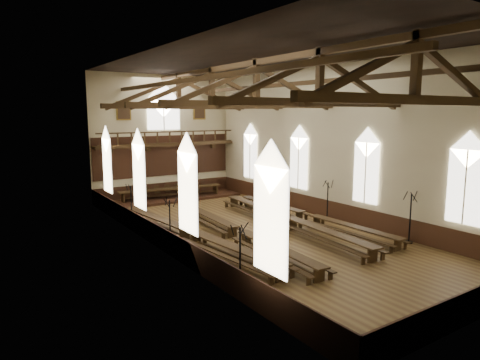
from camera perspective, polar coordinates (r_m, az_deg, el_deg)
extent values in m
plane|color=brown|center=(25.38, 2.11, -6.91)|extent=(26.00, 26.00, 0.00)
plane|color=#BEB890|center=(35.84, -10.13, 5.69)|extent=(12.00, 0.00, 12.00)
plane|color=#BEB890|center=(21.56, -10.90, 3.65)|extent=(0.00, 26.00, 26.00)
plane|color=#BEB890|center=(28.42, 12.07, 4.84)|extent=(0.00, 26.00, 26.00)
plane|color=black|center=(24.62, 2.24, 16.09)|extent=(26.00, 26.00, 0.00)
cube|color=#351C10|center=(36.30, -9.92, -1.26)|extent=(11.90, 0.08, 1.20)
cube|color=#351C10|center=(17.06, 29.32, -14.00)|extent=(11.90, 0.08, 1.20)
cube|color=#351C10|center=(22.40, -10.47, -7.62)|extent=(0.08, 25.90, 1.20)
cube|color=#351C10|center=(29.02, 11.73, -3.86)|extent=(0.08, 25.90, 1.20)
cube|color=white|center=(14.13, 4.07, -5.50)|extent=(0.05, 1.80, 3.60)
cube|color=white|center=(13.79, 4.16, 1.76)|extent=(0.05, 1.80, 1.80)
cylinder|color=#BEB890|center=(14.15, 4.20, -5.48)|extent=(0.08, 0.08, 3.60)
cube|color=white|center=(19.11, -6.99, -1.75)|extent=(0.05, 1.80, 3.60)
cube|color=white|center=(18.87, -7.09, 3.63)|extent=(0.05, 1.80, 1.80)
cylinder|color=#BEB890|center=(19.13, -6.88, -1.74)|extent=(0.08, 0.08, 3.60)
cube|color=white|center=(24.56, -13.30, 0.43)|extent=(0.05, 1.80, 3.60)
cube|color=white|center=(24.37, -13.45, 4.62)|extent=(0.05, 1.80, 1.80)
cylinder|color=#BEB890|center=(24.57, -13.21, 0.44)|extent=(0.08, 0.08, 3.60)
cube|color=white|center=(30.21, -17.28, 1.81)|extent=(0.05, 1.80, 3.60)
cube|color=white|center=(30.06, -17.44, 5.22)|extent=(0.05, 1.80, 1.80)
cylinder|color=#BEB890|center=(30.22, -17.21, 1.82)|extent=(0.08, 0.08, 3.60)
cube|color=white|center=(23.17, 27.85, -0.86)|extent=(0.05, 1.80, 3.60)
cube|color=white|center=(22.97, 28.18, 3.57)|extent=(0.05, 1.80, 1.80)
cylinder|color=#BEB890|center=(23.14, 27.80, -0.87)|extent=(0.08, 0.08, 3.60)
cube|color=white|center=(26.51, 16.44, 0.92)|extent=(0.05, 1.80, 3.60)
cube|color=white|center=(26.33, 16.61, 4.80)|extent=(0.05, 1.80, 1.80)
cylinder|color=#BEB890|center=(26.48, 16.38, 0.91)|extent=(0.08, 0.08, 3.60)
cube|color=white|center=(30.67, 7.83, 2.23)|extent=(0.05, 1.80, 3.60)
cube|color=white|center=(30.51, 7.91, 5.59)|extent=(0.05, 1.80, 1.80)
cylinder|color=#BEB890|center=(30.64, 7.78, 2.23)|extent=(0.08, 0.08, 3.60)
cube|color=white|center=(35.36, 1.39, 3.18)|extent=(0.05, 1.80, 3.60)
cube|color=white|center=(35.22, 1.40, 6.10)|extent=(0.05, 1.80, 1.80)
cylinder|color=#BEB890|center=(35.33, 1.33, 3.18)|extent=(0.08, 0.08, 3.60)
cube|color=white|center=(35.70, -10.15, 8.57)|extent=(2.80, 0.05, 2.40)
cube|color=white|center=(35.71, -10.20, 10.49)|extent=(2.80, 0.05, 2.80)
cylinder|color=#BEB890|center=(35.66, -10.12, 8.57)|extent=(0.10, 0.10, 2.40)
cube|color=#322310|center=(35.28, -9.68, 4.68)|extent=(11.80, 1.20, 0.20)
cube|color=#351C10|center=(35.90, -10.03, 3.22)|extent=(11.80, 0.10, 3.30)
cube|color=#322310|center=(34.73, -9.36, 6.36)|extent=(11.60, 0.12, 0.10)
cube|color=#322310|center=(34.78, -9.32, 4.88)|extent=(11.60, 0.12, 0.10)
cube|color=#322310|center=(34.11, -16.88, 3.86)|extent=(0.35, 0.40, 0.50)
cube|color=#322310|center=(35.09, -12.18, 4.17)|extent=(0.35, 0.40, 0.50)
cube|color=#322310|center=(36.29, -7.76, 4.44)|extent=(0.35, 0.40, 0.50)
cube|color=#322310|center=(37.70, -3.65, 4.67)|extent=(0.35, 0.40, 0.50)
cube|color=brown|center=(34.52, -15.25, 8.89)|extent=(1.15, 0.06, 1.45)
cube|color=black|center=(34.48, -15.23, 8.89)|extent=(0.95, 0.04, 1.25)
cube|color=brown|center=(37.15, -5.44, 9.14)|extent=(1.15, 0.06, 1.45)
cube|color=black|center=(37.12, -5.41, 9.14)|extent=(0.95, 0.04, 1.25)
cube|color=#322310|center=(17.34, 22.23, 9.87)|extent=(11.70, 0.35, 0.35)
cube|color=#322310|center=(17.43, 22.49, 14.14)|extent=(0.30, 0.30, 2.40)
cube|color=#322310|center=(15.12, 16.09, 13.84)|extent=(5.44, 0.26, 2.40)
cube|color=#322310|center=(19.83, 27.19, 11.96)|extent=(5.44, 0.26, 2.40)
cube|color=#322310|center=(20.59, 10.51, 10.11)|extent=(11.70, 0.35, 0.35)
cube|color=#322310|center=(20.66, 10.61, 13.72)|extent=(0.30, 0.30, 2.40)
cube|color=#322310|center=(18.75, 4.08, 13.13)|extent=(5.44, 0.26, 2.40)
cube|color=#322310|center=(22.72, 15.92, 12.07)|extent=(5.44, 0.26, 2.40)
cube|color=#322310|center=(24.43, 2.21, 10.03)|extent=(11.70, 0.35, 0.35)
cube|color=#322310|center=(24.50, 2.23, 13.07)|extent=(0.30, 0.30, 2.40)
cube|color=#322310|center=(22.91, -3.77, 12.35)|extent=(5.44, 0.26, 2.40)
cube|color=#322310|center=(26.26, 7.43, 11.85)|extent=(5.44, 0.26, 2.40)
cube|color=#322310|center=(28.64, -3.75, 9.85)|extent=(11.70, 0.35, 0.35)
cube|color=#322310|center=(28.69, -3.77, 12.45)|extent=(0.30, 0.30, 2.40)
cube|color=#322310|center=(27.35, -9.11, 11.69)|extent=(5.44, 0.26, 2.40)
cube|color=#322310|center=(30.21, 1.07, 11.52)|extent=(5.44, 0.26, 2.40)
cube|color=#322310|center=(33.06, -8.13, 9.65)|extent=(11.70, 0.35, 0.35)
cube|color=#322310|center=(33.11, -8.18, 11.90)|extent=(0.30, 0.30, 2.40)
cube|color=#322310|center=(31.95, -12.92, 11.16)|extent=(5.44, 0.26, 2.40)
cube|color=#322310|center=(34.43, -3.76, 11.18)|extent=(5.44, 0.26, 2.40)
cube|color=#322310|center=(22.70, -4.86, 13.38)|extent=(0.25, 25.70, 0.25)
cube|color=#322310|center=(26.60, 8.25, 12.66)|extent=(0.25, 25.70, 0.25)
cube|color=#322310|center=(24.59, 2.24, 15.40)|extent=(0.30, 25.70, 0.30)
cube|color=#322310|center=(20.09, -1.92, -9.07)|extent=(1.43, 7.09, 0.08)
cube|color=#322310|center=(17.76, 3.62, -12.84)|extent=(0.60, 0.14, 0.68)
cube|color=#322310|center=(22.85, -6.15, -7.88)|extent=(0.60, 0.14, 0.68)
cube|color=#322310|center=(20.24, -1.92, -10.31)|extent=(0.73, 6.22, 0.08)
cube|color=#322310|center=(19.83, -3.37, -10.21)|extent=(1.01, 7.05, 0.06)
cube|color=#322310|center=(17.38, 2.17, -13.83)|extent=(0.23, 0.09, 0.39)
cube|color=#322310|center=(22.61, -7.54, -8.46)|extent=(0.23, 0.09, 0.39)
cube|color=#322310|center=(20.55, -0.52, -9.50)|extent=(1.01, 7.05, 0.06)
cube|color=#322310|center=(18.18, 5.19, -12.81)|extent=(0.23, 0.09, 0.39)
cube|color=#322310|center=(23.26, -4.90, -7.91)|extent=(0.23, 0.09, 0.39)
cube|color=#322310|center=(26.44, -10.42, -4.81)|extent=(1.43, 7.09, 0.08)
cube|color=#322310|center=(23.75, -7.33, -7.25)|extent=(0.60, 0.14, 0.68)
cube|color=#322310|center=(29.40, -12.85, -4.26)|extent=(0.60, 0.14, 0.68)
cube|color=#322310|center=(26.56, -10.39, -5.78)|extent=(0.73, 6.22, 0.08)
cube|color=#322310|center=(26.23, -11.59, -5.61)|extent=(1.01, 7.05, 0.06)
cube|color=#322310|center=(23.43, -8.57, -7.86)|extent=(0.23, 0.09, 0.39)
cube|color=#322310|center=(29.22, -13.97, -4.67)|extent=(0.23, 0.09, 0.39)
cube|color=#322310|center=(26.81, -9.23, -5.23)|extent=(1.01, 7.05, 0.06)
cube|color=#322310|center=(24.07, -6.00, -7.36)|extent=(0.23, 0.09, 0.39)
cube|color=#322310|center=(29.76, -11.80, -4.34)|extent=(0.23, 0.09, 0.39)
cube|color=#322310|center=(20.56, 5.68, -8.84)|extent=(1.08, 6.56, 0.07)
cube|color=#322310|center=(18.63, 11.52, -12.03)|extent=(0.56, 0.11, 0.62)
cube|color=#322310|center=(22.90, 0.97, -7.85)|extent=(0.56, 0.11, 0.62)
cube|color=#322310|center=(20.69, 5.67, -9.97)|extent=(0.45, 5.77, 0.07)
cube|color=#322310|center=(20.33, 4.33, -9.83)|extent=(0.68, 6.53, 0.06)
cube|color=#322310|center=(18.29, 10.22, -12.83)|extent=(0.21, 0.08, 0.36)
cube|color=#322310|center=(22.70, -0.36, -8.35)|extent=(0.21, 0.08, 0.36)
cube|color=#322310|center=(20.97, 6.97, -9.28)|extent=(0.68, 6.53, 0.06)
cube|color=#322310|center=(19.01, 12.95, -12.06)|extent=(0.21, 0.08, 0.36)
cube|color=#322310|center=(23.27, 2.14, -7.92)|extent=(0.21, 0.08, 0.36)
cube|color=#322310|center=(26.48, -4.54, -4.79)|extent=(1.08, 6.56, 0.07)
cube|color=#322310|center=(24.13, -1.10, -6.98)|extent=(0.56, 0.11, 0.62)
cube|color=#322310|center=(29.09, -7.35, -4.29)|extent=(0.56, 0.11, 0.62)
cube|color=#322310|center=(26.58, -4.52, -5.69)|extent=(0.45, 5.77, 0.07)
cube|color=#322310|center=(26.31, -5.67, -5.50)|extent=(0.68, 6.53, 0.06)
cube|color=#322310|center=(23.86, -2.27, -7.49)|extent=(0.21, 0.08, 0.36)
cube|color=#322310|center=(28.96, -8.45, -4.65)|extent=(0.21, 0.08, 0.36)
cube|color=#322310|center=(26.79, -3.41, -5.21)|extent=(0.68, 6.53, 0.06)
cube|color=#322310|center=(24.40, 0.16, -7.12)|extent=(0.21, 0.08, 0.36)
cube|color=#322310|center=(29.38, -6.35, -4.40)|extent=(0.21, 0.08, 0.36)
cube|color=#322310|center=(23.57, 12.21, -6.54)|extent=(1.32, 7.13, 0.08)
cube|color=#322310|center=(21.68, 18.30, -9.21)|extent=(0.61, 0.13, 0.68)
cube|color=#322310|center=(25.90, 7.10, -5.87)|extent=(0.61, 0.13, 0.68)
cube|color=#322310|center=(23.70, 12.17, -7.63)|extent=(0.62, 6.27, 0.08)
cube|color=#322310|center=(23.25, 11.01, -7.47)|extent=(0.89, 7.09, 0.06)
cube|color=#322310|center=(21.26, 17.22, -9.92)|extent=(0.23, 0.09, 0.40)
cube|color=#322310|center=(25.63, 5.87, -6.34)|extent=(0.23, 0.09, 0.40)
cube|color=#322310|center=(24.05, 13.33, -6.99)|extent=(0.89, 7.09, 0.06)
cube|color=#322310|center=(22.14, 19.51, -9.28)|extent=(0.23, 0.09, 0.40)
cube|color=#322310|center=(26.34, 8.14, -5.97)|extent=(0.23, 0.09, 0.40)
cube|color=#322310|center=(29.04, 1.69, -3.43)|extent=(1.32, 7.13, 0.08)
cube|color=#322310|center=(26.66, 5.67, -5.43)|extent=(0.61, 0.13, 0.68)
cube|color=#322310|center=(31.72, -1.65, -3.07)|extent=(0.61, 0.13, 0.68)
cube|color=#322310|center=(29.14, 1.68, -4.32)|extent=(0.62, 6.27, 0.08)
cube|color=#322310|center=(28.80, 0.60, -4.13)|extent=(0.89, 7.09, 0.06)
cube|color=#322310|center=(26.31, 4.60, -5.92)|extent=(0.23, 0.09, 0.40)
cube|color=#322310|center=(31.51, -2.72, -3.42)|extent=(0.23, 0.09, 0.40)
cube|color=#322310|center=(29.42, 2.74, -3.86)|extent=(0.89, 7.09, 0.06)
cube|color=#322310|center=(27.00, 6.84, -5.57)|extent=(0.23, 0.09, 0.40)
cube|color=#322310|center=(32.07, -0.70, -3.20)|extent=(0.23, 0.09, 0.40)
cube|color=#322310|center=(24.87, 14.83, -5.99)|extent=(0.71, 6.43, 0.07)
cube|color=#322310|center=(23.24, 20.18, -8.18)|extent=(0.55, 0.08, 0.61)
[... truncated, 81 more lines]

